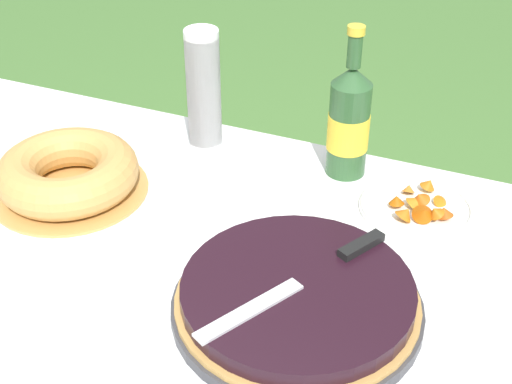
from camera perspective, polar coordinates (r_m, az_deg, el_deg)
name	(u,v)px	position (r m, az deg, el deg)	size (l,w,h in m)	color
garden_table	(122,273)	(1.35, -10.71, -6.42)	(1.88, 0.95, 0.76)	#A87A47
tablecloth	(118,250)	(1.31, -10.96, -4.58)	(1.89, 0.96, 0.10)	white
berry_tart	(297,299)	(1.13, 3.31, -8.53)	(0.40, 0.40, 0.06)	#38383D
serving_knife	(312,274)	(1.12, 4.49, -6.56)	(0.20, 0.34, 0.01)	silver
bundt_cake	(68,173)	(1.44, -14.80, 1.45)	(0.31, 0.31, 0.09)	tan
cup_stack	(204,91)	(1.51, -4.21, 8.09)	(0.07, 0.07, 0.27)	white
cider_bottle_green	(349,122)	(1.43, 7.44, 5.61)	(0.08, 0.08, 0.31)	#2D562D
snack_plate_near	(418,207)	(1.38, 12.80, -1.14)	(0.22, 0.22, 0.06)	white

